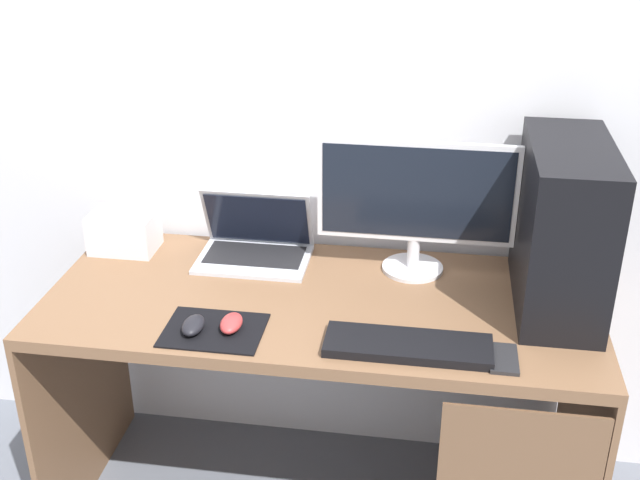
# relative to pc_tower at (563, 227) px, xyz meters

# --- Properties ---
(wall_back) EXTENTS (4.00, 0.05, 2.60)m
(wall_back) POSITION_rel_pc_tower_xyz_m (-0.64, 0.30, 0.31)
(wall_back) COLOR silver
(wall_back) RESTS_ON ground_plane
(desk) EXTENTS (1.54, 0.68, 0.77)m
(desk) POSITION_rel_pc_tower_xyz_m (-0.62, -0.09, -0.38)
(desk) COLOR brown
(desk) RESTS_ON ground_plane
(pc_tower) EXTENTS (0.21, 0.48, 0.46)m
(pc_tower) POSITION_rel_pc_tower_xyz_m (0.00, 0.00, 0.00)
(pc_tower) COLOR black
(pc_tower) RESTS_ON desk
(monitor) EXTENTS (0.57, 0.18, 0.41)m
(monitor) POSITION_rel_pc_tower_xyz_m (-0.39, 0.12, -0.00)
(monitor) COLOR silver
(monitor) RESTS_ON desk
(laptop) EXTENTS (0.34, 0.23, 0.21)m
(laptop) POSITION_rel_pc_tower_xyz_m (-0.88, 0.14, -0.18)
(laptop) COLOR #B7BCC6
(laptop) RESTS_ON desk
(projector) EXTENTS (0.20, 0.14, 0.12)m
(projector) POSITION_rel_pc_tower_xyz_m (-1.29, 0.13, -0.17)
(projector) COLOR silver
(projector) RESTS_ON desk
(keyboard) EXTENTS (0.42, 0.14, 0.02)m
(keyboard) POSITION_rel_pc_tower_xyz_m (-0.38, -0.30, -0.22)
(keyboard) COLOR black
(keyboard) RESTS_ON desk
(mousepad) EXTENTS (0.26, 0.20, 0.00)m
(mousepad) POSITION_rel_pc_tower_xyz_m (-0.89, -0.29, -0.23)
(mousepad) COLOR black
(mousepad) RESTS_ON desk
(mouse_left) EXTENTS (0.06, 0.10, 0.03)m
(mouse_left) POSITION_rel_pc_tower_xyz_m (-0.84, -0.28, -0.21)
(mouse_left) COLOR #B23333
(mouse_left) RESTS_ON mousepad
(mouse_right) EXTENTS (0.06, 0.10, 0.03)m
(mouse_right) POSITION_rel_pc_tower_xyz_m (-0.94, -0.31, -0.21)
(mouse_right) COLOR black
(mouse_right) RESTS_ON mousepad
(cell_phone) EXTENTS (0.07, 0.13, 0.01)m
(cell_phone) POSITION_rel_pc_tower_xyz_m (-0.15, -0.32, -0.22)
(cell_phone) COLOR #232326
(cell_phone) RESTS_ON desk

